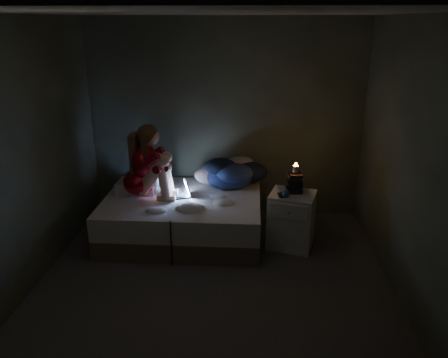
# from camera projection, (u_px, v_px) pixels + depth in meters

# --- Properties ---
(floor) EXTENTS (3.60, 3.80, 0.02)m
(floor) POSITION_uv_depth(u_px,v_px,m) (212.00, 287.00, 4.44)
(floor) COLOR #332F2D
(floor) RESTS_ON ground
(ceiling) EXTENTS (3.60, 3.80, 0.02)m
(ceiling) POSITION_uv_depth(u_px,v_px,m) (210.00, 11.00, 3.54)
(ceiling) COLOR silver
(ceiling) RESTS_ON ground
(wall_back) EXTENTS (3.60, 0.02, 2.60)m
(wall_back) POSITION_uv_depth(u_px,v_px,m) (225.00, 120.00, 5.78)
(wall_back) COLOR #32362C
(wall_back) RESTS_ON ground
(wall_front) EXTENTS (3.60, 0.02, 2.60)m
(wall_front) POSITION_uv_depth(u_px,v_px,m) (175.00, 283.00, 2.20)
(wall_front) COLOR #32362C
(wall_front) RESTS_ON ground
(wall_left) EXTENTS (0.02, 3.80, 2.60)m
(wall_left) POSITION_uv_depth(u_px,v_px,m) (19.00, 161.00, 4.11)
(wall_left) COLOR #32362C
(wall_left) RESTS_ON ground
(wall_right) EXTENTS (0.02, 3.80, 2.60)m
(wall_right) POSITION_uv_depth(u_px,v_px,m) (414.00, 169.00, 3.88)
(wall_right) COLOR #32362C
(wall_right) RESTS_ON ground
(bed) EXTENTS (1.88, 1.41, 0.52)m
(bed) POSITION_uv_depth(u_px,v_px,m) (183.00, 216.00, 5.41)
(bed) COLOR beige
(bed) RESTS_ON ground
(pillow) EXTENTS (0.48, 0.34, 0.14)m
(pillow) POSITION_uv_depth(u_px,v_px,m) (137.00, 186.00, 5.48)
(pillow) COLOR white
(pillow) RESTS_ON bed
(woman) EXTENTS (0.56, 0.37, 0.91)m
(woman) POSITION_uv_depth(u_px,v_px,m) (137.00, 161.00, 5.18)
(woman) COLOR maroon
(woman) RESTS_ON bed
(laptop) EXTENTS (0.35, 0.30, 0.21)m
(laptop) POSITION_uv_depth(u_px,v_px,m) (177.00, 189.00, 5.30)
(laptop) COLOR black
(laptop) RESTS_ON bed
(clothes_pile) EXTENTS (0.74, 0.63, 0.40)m
(clothes_pile) POSITION_uv_depth(u_px,v_px,m) (229.00, 171.00, 5.62)
(clothes_pile) COLOR navy
(clothes_pile) RESTS_ON bed
(nightstand) EXTENTS (0.60, 0.56, 0.67)m
(nightstand) POSITION_uv_depth(u_px,v_px,m) (291.00, 220.00, 5.14)
(nightstand) COLOR silver
(nightstand) RESTS_ON ground
(book_stack) EXTENTS (0.19, 0.25, 0.25)m
(book_stack) POSITION_uv_depth(u_px,v_px,m) (295.00, 181.00, 5.06)
(book_stack) COLOR black
(book_stack) RESTS_ON nightstand
(candle) EXTENTS (0.07, 0.07, 0.08)m
(candle) POSITION_uv_depth(u_px,v_px,m) (296.00, 167.00, 5.00)
(candle) COLOR beige
(candle) RESTS_ON book_stack
(phone) EXTENTS (0.12, 0.16, 0.01)m
(phone) POSITION_uv_depth(u_px,v_px,m) (284.00, 196.00, 4.93)
(phone) COLOR black
(phone) RESTS_ON nightstand
(blue_orb) EXTENTS (0.08, 0.08, 0.08)m
(blue_orb) POSITION_uv_depth(u_px,v_px,m) (289.00, 195.00, 4.89)
(blue_orb) COLOR navy
(blue_orb) RESTS_ON nightstand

